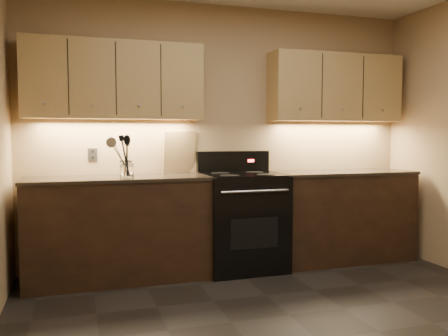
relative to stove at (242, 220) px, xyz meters
The scene contains 14 objects.
wall_back 0.88m from the stove, 104.10° to the left, with size 4.00×0.04×2.60m, color tan.
counter_left 1.18m from the stove, behind, with size 1.62×0.62×0.93m.
counter_right 1.10m from the stove, ahead, with size 1.46×0.62×0.93m.
stove is the anchor object (origin of this frame).
upper_cab_left 1.78m from the stove, behind, with size 1.60×0.30×0.70m, color tan.
upper_cab_right 1.73m from the stove, ahead, with size 1.44×0.30×0.70m, color tan.
outlet_plate 1.55m from the stove, 167.24° to the left, with size 0.09×0.01×0.12m, color #B2B5BA.
utensil_crock 1.22m from the stove, behind, with size 0.15×0.15×0.15m.
cutting_board 0.91m from the stove, 153.43° to the left, with size 0.33×0.02×0.42m, color tan.
wooden_spoon 1.29m from the stove, behind, with size 0.06×0.06×0.34m, color tan, non-canonical shape.
black_spoon 1.28m from the stove, behind, with size 0.06×0.06×0.35m, color black, non-canonical shape.
black_turner 1.27m from the stove, behind, with size 0.08×0.08×0.37m, color black, non-canonical shape.
steel_spatula 1.26m from the stove, behind, with size 0.08×0.08×0.36m, color silver, non-canonical shape.
steel_skimmer 1.26m from the stove, behind, with size 0.09×0.09×0.36m, color silver, non-canonical shape.
Camera 1 is at (-1.46, -2.61, 1.30)m, focal length 38.00 mm.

